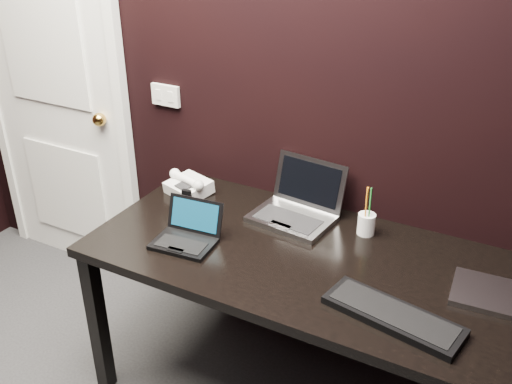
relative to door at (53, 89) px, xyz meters
The scene contains 11 objects.
wall_back 1.37m from the door, ahead, with size 4.00×4.00×0.00m, color black.
door is the anchor object (origin of this frame).
wall_switch 0.73m from the door, ahead, with size 0.15×0.02×0.10m.
desk 1.73m from the door, 12.82° to the right, with size 1.70×0.80×0.74m.
netbook 1.32m from the door, 23.48° to the right, with size 0.25×0.23×0.15m.
silver_laptop 1.51m from the door, ahead, with size 0.36×0.33×0.23m.
ext_keyboard 2.14m from the door, 16.02° to the right, with size 0.47×0.23×0.03m.
closed_laptop 2.35m from the door, ahead, with size 0.31×0.23×0.02m.
desk_phone 1.01m from the door, 10.09° to the right, with size 0.22×0.21×0.11m.
mobile_phone 1.10m from the door, 15.46° to the right, with size 0.05×0.05×0.08m.
pen_cup 1.81m from the door, ahead, with size 0.08×0.08×0.21m.
Camera 1 is at (0.98, -0.29, 1.95)m, focal length 40.00 mm.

